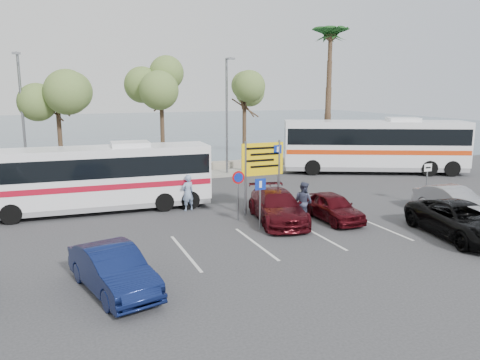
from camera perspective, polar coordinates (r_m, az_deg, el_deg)
name	(u,v)px	position (r m, az deg, el deg)	size (l,w,h in m)	color
ground	(272,233)	(20.20, 3.89, -6.46)	(120.00, 120.00, 0.00)	#303033
kerb_strip	(185,176)	(32.99, -6.72, 0.50)	(44.00, 2.40, 0.15)	gray
seawall	(178,168)	(34.85, -7.60, 1.42)	(48.00, 0.80, 0.60)	gray
sea	(109,128)	(78.02, -15.73, 6.18)	(140.00, 140.00, 0.00)	#43586C
tree_left	(56,90)	(31.33, -21.47, 10.18)	(3.20, 3.20, 7.20)	#382619
tree_mid	(161,80)	(32.09, -9.63, 11.94)	(3.20, 3.20, 8.00)	#382619
tree_right	(244,87)	(33.89, 0.54, 11.21)	(3.20, 3.20, 7.40)	#382619
palm_tree	(331,37)	(37.32, 10.98, 16.70)	(4.80, 4.80, 11.20)	#382619
street_lamp_left	(22,114)	(30.92, -25.00, 7.30)	(0.45, 1.15, 8.01)	slate
street_lamp_right	(227,110)	(32.93, -1.58, 8.49)	(0.45, 1.15, 8.01)	slate
direction_sign	(263,165)	(22.88, 2.76, 1.89)	(2.20, 0.12, 3.60)	slate
sign_no_stop	(238,187)	(21.68, -0.22, -0.91)	(0.60, 0.08, 2.35)	slate
sign_parking	(260,196)	(20.42, 2.48, -1.97)	(0.50, 0.07, 2.25)	slate
sign_taxi	(427,178)	(26.61, 21.84, 0.19)	(0.50, 0.07, 2.20)	slate
lane_markings	(257,243)	(18.88, 2.08, -7.69)	(12.02, 4.20, 0.01)	silver
coach_bus_left	(98,180)	(24.31, -16.96, -0.01)	(11.20, 2.91, 3.46)	white
coach_bus_right	(374,147)	(35.56, 16.02, 3.85)	(12.95, 7.96, 4.05)	white
car_blue	(113,269)	(14.90, -15.21, -10.48)	(1.47, 4.23, 1.39)	#101B4B
car_maroon	(277,206)	(21.72, 4.58, -3.24)	(2.02, 4.96, 1.44)	#490C13
car_red	(333,207)	(22.31, 11.23, -3.22)	(1.53, 3.81, 1.30)	#460A10
suv_black	(462,220)	(21.40, 25.44, -4.48)	(2.44, 5.29, 1.47)	black
car_silver_b	(453,201)	(24.97, 24.57, -2.38)	(1.48, 4.26, 1.40)	gray
pedestrian_near	(188,193)	(23.72, -6.38, -1.56)	(0.67, 0.44, 1.84)	#869EC3
pedestrian_far	(303,202)	(21.74, 7.74, -2.67)	(0.92, 0.72, 1.90)	#383D55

